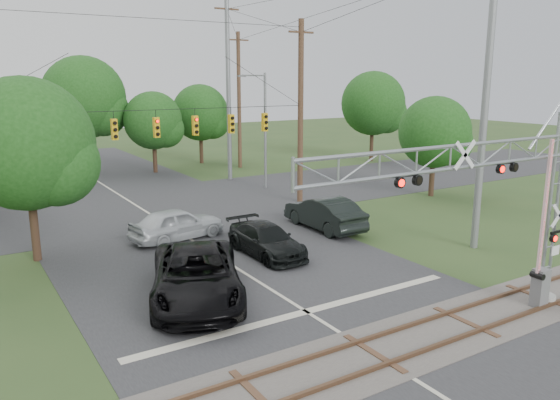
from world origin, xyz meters
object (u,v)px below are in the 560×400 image
pickup_black (196,275)px  car_dark (266,240)px  crossing_gantry (495,197)px  sedan_silver (177,224)px  streetlight (263,125)px  traffic_signal_span (171,120)px

pickup_black → car_dark: size_ratio=1.39×
crossing_gantry → sedan_silver: crossing_gantry is taller
pickup_black → sedan_silver: 7.94m
car_dark → sedan_silver: 5.16m
sedan_silver → crossing_gantry: bearing=-170.8°
car_dark → streetlight: 16.03m
pickup_black → sedan_silver: (2.25, 7.62, -0.12)m
traffic_signal_span → pickup_black: size_ratio=2.85×
crossing_gantry → car_dark: crossing_gantry is taller
crossing_gantry → streetlight: streetlight is taller
crossing_gantry → car_dark: bearing=103.9°
crossing_gantry → streetlight: (5.25, 23.50, 0.35)m
pickup_black → car_dark: 5.74m
crossing_gantry → traffic_signal_span: 18.76m
traffic_signal_span → car_dark: size_ratio=3.96×
pickup_black → car_dark: (4.80, 3.13, -0.23)m
traffic_signal_span → sedan_silver: traffic_signal_span is taller
car_dark → streetlight: bearing=59.7°
crossing_gantry → car_dark: (-2.47, 10.01, -3.59)m
crossing_gantry → pickup_black: size_ratio=1.68×
crossing_gantry → pickup_black: bearing=136.6°
crossing_gantry → pickup_black: (-7.27, 6.88, -3.36)m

